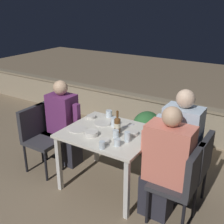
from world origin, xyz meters
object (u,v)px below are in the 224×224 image
Objects in this scene: chair_left_far at (54,125)px; person_coral_top at (165,165)px; chair_right_far at (194,164)px; person_blue_shirt at (178,147)px; chair_right_near at (183,179)px; person_purple_stripe at (65,123)px; chair_left_near at (39,133)px; beer_bottle at (117,124)px.

person_coral_top reaches higher than chair_left_far.
person_coral_top is 1.44× the size of chair_right_far.
person_blue_shirt reaches higher than chair_left_far.
person_blue_shirt is at bearing 180.00° from chair_right_far.
chair_right_near is 0.65× the size of person_blue_shirt.
chair_right_near is at bearing -9.34° from person_purple_stripe.
chair_right_far is (1.94, 0.34, 0.00)m from chair_left_near.
chair_right_far is (1.75, 0.04, -0.07)m from person_purple_stripe.
person_coral_top is at bearing -92.02° from person_blue_shirt.
person_coral_top is at bearing 180.00° from chair_right_near.
chair_left_near and chair_left_far have the same top height.
person_purple_stripe reaches higher than chair_right_far.
chair_right_far is at bearing 88.41° from chair_right_near.
person_blue_shirt is (-0.19, 0.00, 0.14)m from chair_right_far.
beer_bottle is (-0.86, -0.15, 0.31)m from chair_right_far.
person_purple_stripe is 1.57m from person_coral_top.
beer_bottle is (0.89, -0.11, 0.23)m from person_purple_stripe.
chair_right_near is 0.22m from person_coral_top.
person_purple_stripe is (0.20, 0.30, 0.07)m from chair_left_near.
person_purple_stripe is 1.38× the size of chair_right_near.
chair_right_far is 0.24m from person_blue_shirt.
chair_left_near is at bearing -170.08° from beer_bottle.
person_blue_shirt is 0.70m from beer_bottle.
person_purple_stripe reaches higher than chair_left_far.
chair_right_far is at bearing 1.33° from person_purple_stripe.
beer_bottle reaches higher than chair_right_far.
chair_left_near is at bearing -90.08° from chair_left_far.
person_coral_top is at bearing -10.49° from person_purple_stripe.
person_purple_stripe is 4.49× the size of beer_bottle.
person_coral_top is (1.54, -0.29, 0.02)m from person_purple_stripe.
person_blue_shirt is at bearing 119.34° from chair_right_near.
chair_left_near and chair_right_near have the same top height.
chair_left_far is 3.26× the size of beer_bottle.
chair_left_near is at bearing -123.58° from person_purple_stripe.
chair_right_far is 0.65× the size of person_blue_shirt.
chair_left_far is at bearing 170.68° from person_coral_top.
chair_left_near is 1.74m from person_coral_top.
person_blue_shirt reaches higher than beer_bottle.
chair_left_near is 3.26× the size of beer_bottle.
person_purple_stripe is at bearing -178.51° from person_blue_shirt.
person_purple_stripe is 1.38× the size of chair_right_far.
person_purple_stripe is 0.92m from beer_bottle.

